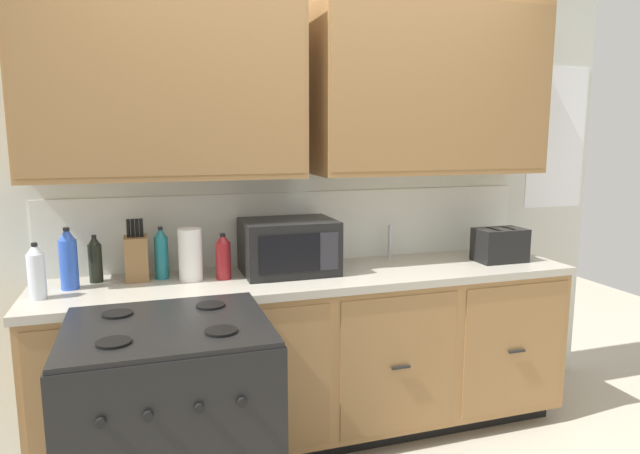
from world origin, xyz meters
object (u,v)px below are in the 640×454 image
bottle_blue (68,259)px  bottle_dark (95,259)px  knife_block (136,257)px  stove_range (172,439)px  microwave (289,246)px  bottle_clear (36,272)px  paper_towel_roll (190,255)px  bottle_red (223,257)px  toaster (500,245)px  bottle_teal (161,253)px

bottle_blue → bottle_dark: bearing=41.2°
knife_block → stove_range: bearing=-82.1°
knife_block → microwave: bearing=-6.1°
bottle_blue → bottle_dark: (0.11, 0.09, -0.03)m
bottle_blue → bottle_clear: bearing=-130.4°
microwave → paper_towel_roll: size_ratio=1.85×
stove_range → microwave: bearing=46.7°
paper_towel_roll → stove_range: bearing=-102.1°
bottle_red → bottle_blue: bearing=177.4°
toaster → bottle_clear: size_ratio=1.11×
stove_range → knife_block: knife_block is taller
microwave → bottle_clear: size_ratio=1.90×
bottle_dark → toaster: bearing=-5.6°
microwave → paper_towel_roll: bearing=-179.7°
bottle_dark → microwave: bearing=-6.0°
knife_block → bottle_clear: size_ratio=1.23×
bottle_clear → bottle_teal: bearing=20.7°
stove_range → knife_block: bearing=97.9°
bottle_dark → bottle_clear: 0.32m
microwave → bottle_teal: bearing=173.6°
bottle_teal → bottle_clear: (-0.53, -0.20, -0.01)m
stove_range → paper_towel_roll: size_ratio=3.65×
microwave → knife_block: (-0.76, 0.08, -0.02)m
microwave → bottle_dark: (-0.95, 0.10, -0.03)m
stove_range → toaster: 2.04m
microwave → knife_block: bearing=173.9°
microwave → bottle_blue: (-1.06, 0.01, 0.00)m
bottle_dark → knife_block: bearing=-5.7°
stove_range → knife_block: (-0.11, 0.77, 0.57)m
knife_block → bottle_blue: size_ratio=1.06×
bottle_teal → bottle_red: size_ratio=1.14×
microwave → bottle_dark: 0.96m
microwave → bottle_red: bearing=-175.5°
bottle_teal → bottle_dark: bearing=175.0°
bottle_red → bottle_dark: (-0.61, 0.13, 0.00)m
microwave → paper_towel_roll: 0.50m
toaster → bottle_dark: size_ratio=1.19×
knife_block → bottle_teal: (0.12, -0.01, 0.01)m
knife_block → bottle_red: size_ratio=1.34×
bottle_red → paper_towel_roll: bearing=171.0°
bottle_clear → paper_towel_roll: bearing=10.8°
stove_range → toaster: bearing=17.2°
stove_range → bottle_teal: 0.96m
microwave → bottle_red: microwave is taller
paper_towel_roll → bottle_clear: paper_towel_roll is taller
paper_towel_roll → bottle_red: 0.16m
stove_range → toaster: (1.87, 0.58, 0.55)m
toaster → bottle_clear: bottle_clear is taller
bottle_teal → bottle_clear: bearing=-159.3°
microwave → bottle_teal: 0.64m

